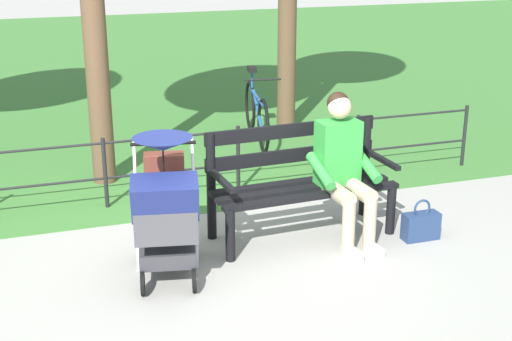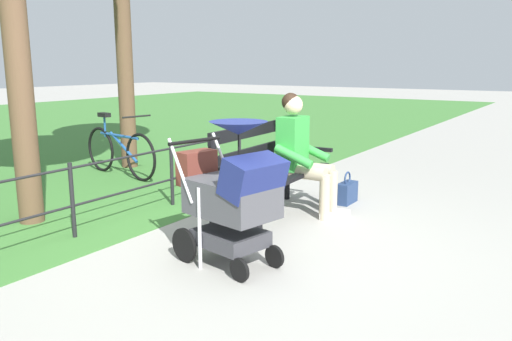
{
  "view_description": "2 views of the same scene",
  "coord_description": "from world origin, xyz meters",
  "px_view_note": "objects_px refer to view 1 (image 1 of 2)",
  "views": [
    {
      "loc": [
        1.37,
        5.35,
        2.61
      ],
      "look_at": [
        -0.43,
        0.01,
        0.67
      ],
      "focal_mm": 50.55,
      "sensor_mm": 36.0,
      "label": 1
    },
    {
      "loc": [
        3.55,
        2.61,
        1.57
      ],
      "look_at": [
        -0.17,
        0.19,
        0.65
      ],
      "focal_mm": 36.19,
      "sensor_mm": 36.0,
      "label": 2
    }
  ],
  "objects_px": {
    "person_on_bench": "(343,164)",
    "bicycle": "(256,113)",
    "handbag": "(421,225)",
    "park_bench": "(299,177)",
    "stroller": "(165,206)"
  },
  "relations": [
    {
      "from": "bicycle",
      "to": "handbag",
      "type": "bearing_deg",
      "value": 96.83
    },
    {
      "from": "person_on_bench",
      "to": "bicycle",
      "type": "distance_m",
      "value": 3.07
    },
    {
      "from": "person_on_bench",
      "to": "handbag",
      "type": "relative_size",
      "value": 3.45
    },
    {
      "from": "person_on_bench",
      "to": "handbag",
      "type": "height_order",
      "value": "person_on_bench"
    },
    {
      "from": "person_on_bench",
      "to": "bicycle",
      "type": "height_order",
      "value": "person_on_bench"
    },
    {
      "from": "park_bench",
      "to": "person_on_bench",
      "type": "distance_m",
      "value": 0.41
    },
    {
      "from": "stroller",
      "to": "bicycle",
      "type": "relative_size",
      "value": 0.7
    },
    {
      "from": "person_on_bench",
      "to": "bicycle",
      "type": "bearing_deg",
      "value": -94.68
    },
    {
      "from": "stroller",
      "to": "bicycle",
      "type": "distance_m",
      "value": 3.77
    },
    {
      "from": "handbag",
      "to": "bicycle",
      "type": "distance_m",
      "value": 3.33
    },
    {
      "from": "person_on_bench",
      "to": "bicycle",
      "type": "relative_size",
      "value": 0.78
    },
    {
      "from": "bicycle",
      "to": "person_on_bench",
      "type": "bearing_deg",
      "value": 85.32
    },
    {
      "from": "stroller",
      "to": "handbag",
      "type": "bearing_deg",
      "value": 179.67
    },
    {
      "from": "park_bench",
      "to": "person_on_bench",
      "type": "bearing_deg",
      "value": 144.46
    },
    {
      "from": "park_bench",
      "to": "handbag",
      "type": "bearing_deg",
      "value": 153.58
    }
  ]
}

